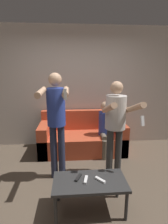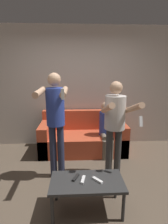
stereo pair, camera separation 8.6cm
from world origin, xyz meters
name	(u,v)px [view 1 (the left image)]	position (x,y,z in m)	size (l,w,h in m)	color
ground_plane	(81,193)	(0.00, 0.00, 0.00)	(14.00, 14.00, 0.00)	brown
wall_back	(76,88)	(0.00, 1.87, 1.35)	(6.40, 0.06, 2.70)	beige
couch	(82,138)	(0.11, 1.42, 0.29)	(1.81, 0.84, 0.85)	#C64C2D
person_standing_left	(56,116)	(-0.35, 0.42, 1.06)	(0.40, 0.74, 1.71)	#282D47
person_standing_right	(116,119)	(0.58, 0.42, 0.99)	(0.45, 0.80, 1.58)	#383838
person_seated	(106,127)	(0.59, 1.22, 0.60)	(0.27, 0.51, 1.12)	#6B6051
coffee_table	(90,184)	(0.09, -0.30, 0.37)	(0.90, 0.47, 0.42)	#2D2D2D
remote_near	(100,180)	(0.21, -0.31, 0.43)	(0.13, 0.14, 0.02)	white
remote_mid	(86,180)	(0.04, -0.30, 0.43)	(0.07, 0.15, 0.02)	white
remote_far	(78,178)	(-0.05, -0.25, 0.43)	(0.10, 0.15, 0.02)	black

